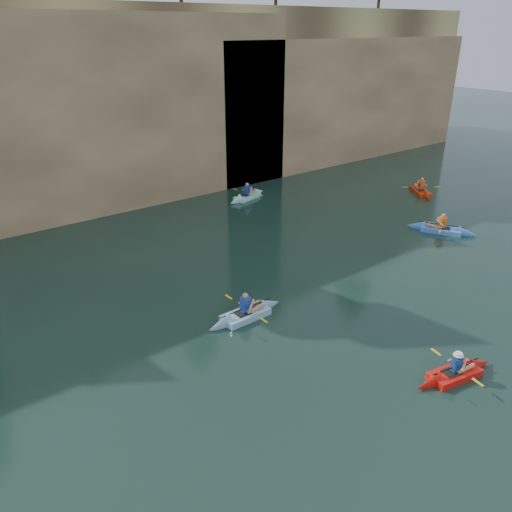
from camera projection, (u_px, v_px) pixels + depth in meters
ground at (396, 427)px, 13.99m from camera, size 160.00×160.00×0.00m
cliff at (39, 97)px, 33.05m from camera, size 70.00×16.00×12.00m
cliff_slab_center at (114, 112)px, 28.96m from camera, size 24.00×2.40×11.40m
cliff_slab_east at (349, 99)px, 40.38m from camera, size 26.00×2.40×9.84m
sea_cave_center at (22, 202)px, 26.89m from camera, size 3.50×1.00×3.20m
sea_cave_east at (234, 154)px, 34.37m from camera, size 5.00×1.00×4.50m
main_kayaker at (455, 373)px, 15.93m from camera, size 3.20×2.11×1.16m
kayaker_ltblue_near at (246, 314)px, 19.18m from camera, size 3.40×2.62×1.34m
kayaker_red_far at (421, 191)px, 33.55m from camera, size 2.75×3.43×1.34m
kayaker_ltblue_mid at (247, 196)px, 32.54m from camera, size 3.50×2.48×1.30m
kayaker_blue_east at (441, 229)px, 27.19m from camera, size 2.41×3.67×1.32m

